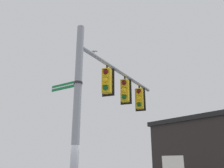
{
  "coord_description": "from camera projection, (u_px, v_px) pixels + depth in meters",
  "views": [
    {
      "loc": [
        -3.79,
        7.49,
        1.63
      ],
      "look_at": [
        -0.51,
        -2.18,
        5.28
      ],
      "focal_mm": 40.51,
      "sensor_mm": 36.0,
      "label": 1
    }
  ],
  "objects": [
    {
      "name": "traffic_light_mid_inner",
      "position": [
        125.0,
        91.0,
        11.75
      ],
      "size": [
        0.54,
        0.49,
        1.31
      ],
      "color": "black"
    },
    {
      "name": "traffic_light_nearest_pole",
      "position": [
        107.0,
        81.0,
        10.51
      ],
      "size": [
        0.54,
        0.49,
        1.31
      ],
      "color": "black"
    },
    {
      "name": "street_name_sign",
      "position": [
        71.0,
        85.0,
        9.01
      ],
      "size": [
        1.37,
        0.45,
        0.22
      ],
      "color": "#147238"
    },
    {
      "name": "signal_pole",
      "position": [
        77.0,
        116.0,
        8.44
      ],
      "size": [
        0.27,
        0.27,
        6.91
      ],
      "primitive_type": "cylinder",
      "color": "gray",
      "rests_on": "ground"
    },
    {
      "name": "mast_arm",
      "position": [
        121.0,
        73.0,
        11.76
      ],
      "size": [
        1.56,
        5.98,
        0.17
      ],
      "primitive_type": "cylinder",
      "rotation": [
        0.0,
        1.57,
        4.48
      ],
      "color": "gray"
    },
    {
      "name": "bird_flying",
      "position": [
        94.0,
        51.0,
        13.34
      ],
      "size": [
        0.37,
        0.26,
        0.08
      ],
      "color": "gray"
    },
    {
      "name": "traffic_light_mid_outer",
      "position": [
        140.0,
        98.0,
        12.98
      ],
      "size": [
        0.54,
        0.49,
        1.31
      ],
      "color": "black"
    }
  ]
}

